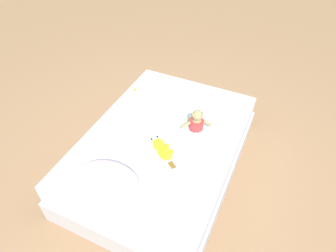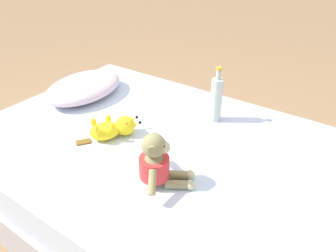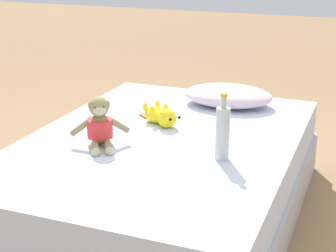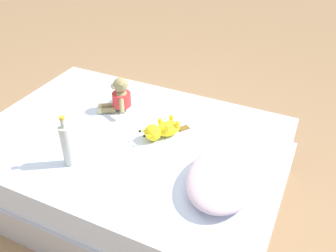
% 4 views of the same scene
% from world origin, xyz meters
% --- Properties ---
extents(ground_plane, '(16.00, 16.00, 0.00)m').
position_xyz_m(ground_plane, '(0.00, 0.00, 0.00)').
color(ground_plane, '#93704C').
extents(bed, '(1.31, 1.85, 0.44)m').
position_xyz_m(bed, '(0.00, 0.00, 0.22)').
color(bed, '#B2B2B7').
rests_on(bed, ground_plane).
extents(pillow, '(0.53, 0.37, 0.12)m').
position_xyz_m(pillow, '(0.15, 0.64, 0.50)').
color(pillow, silver).
rests_on(pillow, bed).
extents(plush_monkey, '(0.26, 0.25, 0.24)m').
position_xyz_m(plush_monkey, '(-0.24, -0.20, 0.54)').
color(plush_monkey, '#8E8456').
rests_on(plush_monkey, bed).
extents(plush_yellow_creature, '(0.30, 0.23, 0.10)m').
position_xyz_m(plush_yellow_creature, '(-0.09, 0.18, 0.49)').
color(plush_yellow_creature, yellow).
rests_on(plush_yellow_creature, bed).
extents(glass_bottle, '(0.06, 0.06, 0.30)m').
position_xyz_m(glass_bottle, '(0.35, -0.16, 0.57)').
color(glass_bottle, '#B7BCB2').
rests_on(glass_bottle, bed).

